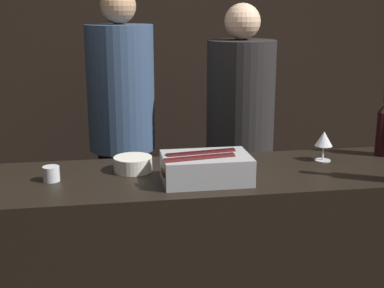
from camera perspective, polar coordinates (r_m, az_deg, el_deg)
The scene contains 8 objects.
wall_back_chalkboard at distance 4.04m, azimuth -4.52°, elevation 10.59°, with size 6.40×0.06×2.80m.
bar_counter at distance 2.40m, azimuth 0.11°, elevation -14.74°, with size 2.19×0.57×1.01m.
ice_bin_with_bottles at distance 2.09m, azimuth 1.34°, elevation -2.43°, with size 0.35×0.23×0.12m.
bowl_white at distance 2.24m, azimuth -6.31°, elevation -2.09°, with size 0.16×0.16×0.06m.
wine_glass at distance 2.43m, azimuth 13.88°, elevation 0.43°, with size 0.08×0.08×0.13m.
candle_votive at distance 2.17m, azimuth -14.78°, elevation -3.08°, with size 0.07×0.07×0.06m.
person_in_hoodie at distance 3.29m, azimuth -7.49°, elevation 2.33°, with size 0.40×0.40×1.78m.
person_blond_tee at distance 3.26m, azimuth 5.13°, elevation 1.31°, with size 0.41×0.41×1.69m.
Camera 1 is at (-0.34, -1.78, 1.68)m, focal length 50.00 mm.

